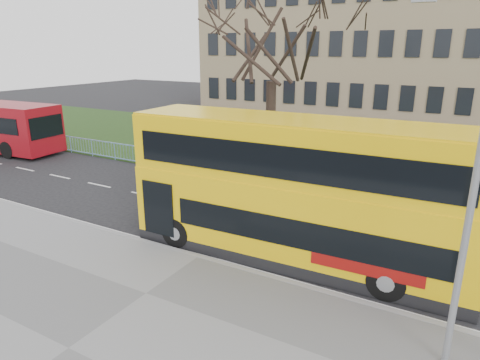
# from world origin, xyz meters

# --- Properties ---
(ground) EXTENTS (120.00, 120.00, 0.00)m
(ground) POSITION_xyz_m (0.00, 0.00, 0.00)
(ground) COLOR black
(ground) RESTS_ON ground
(pavement) EXTENTS (80.00, 10.50, 0.12)m
(pavement) POSITION_xyz_m (0.00, -6.75, 0.06)
(pavement) COLOR slate
(pavement) RESTS_ON ground
(kerb) EXTENTS (80.00, 0.20, 0.14)m
(kerb) POSITION_xyz_m (0.00, -1.55, 0.07)
(kerb) COLOR gray
(kerb) RESTS_ON ground
(grass_verge) EXTENTS (80.00, 15.40, 0.08)m
(grass_verge) POSITION_xyz_m (0.00, 14.30, 0.04)
(grass_verge) COLOR #1F3714
(grass_verge) RESTS_ON ground
(guard_railing) EXTENTS (40.00, 0.12, 1.10)m
(guard_railing) POSITION_xyz_m (0.00, 6.60, 0.55)
(guard_railing) COLOR #7DA8DF
(guard_railing) RESTS_ON ground
(bare_tree) EXTENTS (8.06, 8.06, 11.51)m
(bare_tree) POSITION_xyz_m (-3.00, 10.00, 5.84)
(bare_tree) COLOR black
(bare_tree) RESTS_ON grass_verge
(civic_building) EXTENTS (30.00, 15.00, 14.00)m
(civic_building) POSITION_xyz_m (-5.00, 35.00, 7.00)
(civic_building) COLOR #8F795B
(civic_building) RESTS_ON ground
(yellow_bus) EXTENTS (10.98, 2.95, 4.57)m
(yellow_bus) POSITION_xyz_m (2.64, 0.14, 2.45)
(yellow_bus) COLOR yellow
(yellow_bus) RESTS_ON ground
(street_lamp) EXTENTS (1.60, 0.23, 7.53)m
(street_lamp) POSITION_xyz_m (7.44, -2.98, 4.25)
(street_lamp) COLOR gray
(street_lamp) RESTS_ON pavement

